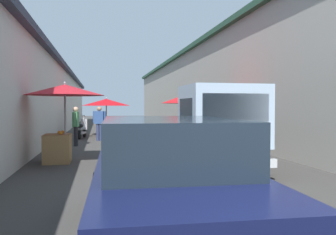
{
  "coord_description": "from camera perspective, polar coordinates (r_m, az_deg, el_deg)",
  "views": [
    {
      "loc": [
        -2.06,
        1.74,
        1.59
      ],
      "look_at": [
        7.64,
        -0.21,
        1.28
      ],
      "focal_mm": 36.66,
      "sensor_mm": 36.0,
      "label": 1
    }
  ],
  "objects": [
    {
      "name": "parked_scooter",
      "position": [
        17.89,
        -14.12,
        -1.91
      ],
      "size": [
        1.68,
        0.49,
        1.14
      ],
      "color": "black",
      "rests_on": "ground"
    },
    {
      "name": "fruit_stall_far_left",
      "position": [
        19.0,
        -10.2,
        1.8
      ],
      "size": [
        2.61,
        2.61,
        2.1
      ],
      "color": "#9E9EA3",
      "rests_on": "ground"
    },
    {
      "name": "vendor_in_shade",
      "position": [
        14.39,
        -15.08,
        -0.95
      ],
      "size": [
        0.63,
        0.25,
        1.59
      ],
      "color": "#232328",
      "rests_on": "ground"
    },
    {
      "name": "delivery_truck",
      "position": [
        8.6,
        7.45,
        -1.89
      ],
      "size": [
        4.94,
        2.01,
        2.08
      ],
      "color": "black",
      "rests_on": "ground"
    },
    {
      "name": "vendor_by_crates",
      "position": [
        16.35,
        -11.35,
        -0.58
      ],
      "size": [
        0.37,
        0.59,
        1.6
      ],
      "color": "navy",
      "rests_on": "ground"
    },
    {
      "name": "fruit_stall_far_right",
      "position": [
        10.14,
        -17.06,
        2.05
      ],
      "size": [
        2.21,
        2.21,
        2.3
      ],
      "color": "#9E9EA3",
      "rests_on": "ground"
    },
    {
      "name": "hatchback_car",
      "position": [
        4.12,
        0.27,
        -10.19
      ],
      "size": [
        3.97,
        2.05,
        1.45
      ],
      "color": "#0F1438",
      "rests_on": "ground"
    },
    {
      "name": "ground",
      "position": [
        15.74,
        -4.95,
        -4.0
      ],
      "size": [
        90.0,
        90.0,
        0.0
      ],
      "primitive_type": "plane",
      "color": "#3D3A38"
    },
    {
      "name": "building_right_concrete",
      "position": [
        19.98,
        15.48,
        4.78
      ],
      "size": [
        49.8,
        7.5,
        5.28
      ],
      "color": "#A39E93",
      "rests_on": "ground"
    },
    {
      "name": "fruit_stall_near_right",
      "position": [
        12.89,
        4.86,
        2.74
      ],
      "size": [
        2.75,
        2.75,
        2.29
      ],
      "color": "#9E9EA3",
      "rests_on": "ground"
    }
  ]
}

